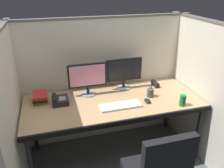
# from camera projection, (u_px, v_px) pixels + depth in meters

# --- Properties ---
(cubicle_partition_rear) EXTENTS (2.21, 0.06, 1.57)m
(cubicle_partition_rear) POSITION_uv_depth(u_px,v_px,m) (103.00, 81.00, 2.81)
(cubicle_partition_rear) COLOR beige
(cubicle_partition_rear) RESTS_ON ground
(cubicle_partition_left) EXTENTS (0.06, 1.41, 1.57)m
(cubicle_partition_left) POSITION_uv_depth(u_px,v_px,m) (14.00, 116.00, 2.08)
(cubicle_partition_left) COLOR beige
(cubicle_partition_left) RESTS_ON ground
(cubicle_partition_right) EXTENTS (0.06, 1.41, 1.57)m
(cubicle_partition_right) POSITION_uv_depth(u_px,v_px,m) (198.00, 89.00, 2.59)
(cubicle_partition_right) COLOR beige
(cubicle_partition_right) RESTS_ON ground
(desk) EXTENTS (1.90, 0.80, 0.74)m
(desk) POSITION_uv_depth(u_px,v_px,m) (114.00, 105.00, 2.45)
(desk) COLOR tan
(desk) RESTS_ON ground
(monitor_left) EXTENTS (0.43, 0.17, 0.37)m
(monitor_left) POSITION_uv_depth(u_px,v_px,m) (87.00, 77.00, 2.49)
(monitor_left) COLOR gray
(monitor_left) RESTS_ON desk
(monitor_right) EXTENTS (0.43, 0.17, 0.37)m
(monitor_right) POSITION_uv_depth(u_px,v_px,m) (124.00, 71.00, 2.65)
(monitor_right) COLOR gray
(monitor_right) RESTS_ON desk
(keyboard_main) EXTENTS (0.43, 0.15, 0.02)m
(keyboard_main) POSITION_uv_depth(u_px,v_px,m) (120.00, 106.00, 2.32)
(keyboard_main) COLOR silver
(keyboard_main) RESTS_ON desk
(computer_mouse) EXTENTS (0.06, 0.10, 0.04)m
(computer_mouse) POSITION_uv_depth(u_px,v_px,m) (147.00, 101.00, 2.41)
(computer_mouse) COLOR black
(computer_mouse) RESTS_ON desk
(pen_cup) EXTENTS (0.08, 0.08, 0.17)m
(pen_cup) POSITION_uv_depth(u_px,v_px,m) (150.00, 93.00, 2.51)
(pen_cup) COLOR #4C4742
(pen_cup) RESTS_ON desk
(red_stapler) EXTENTS (0.04, 0.15, 0.06)m
(red_stapler) POSITION_uv_depth(u_px,v_px,m) (155.00, 84.00, 2.78)
(red_stapler) COLOR black
(red_stapler) RESTS_ON desk
(book_stack) EXTENTS (0.15, 0.23, 0.09)m
(book_stack) POSITION_uv_depth(u_px,v_px,m) (40.00, 97.00, 2.42)
(book_stack) COLOR olive
(book_stack) RESTS_ON desk
(soda_can) EXTENTS (0.07, 0.07, 0.12)m
(soda_can) POSITION_uv_depth(u_px,v_px,m) (183.00, 100.00, 2.33)
(soda_can) COLOR #197233
(soda_can) RESTS_ON desk
(desk_phone) EXTENTS (0.17, 0.19, 0.09)m
(desk_phone) POSITION_uv_depth(u_px,v_px,m) (60.00, 100.00, 2.38)
(desk_phone) COLOR black
(desk_phone) RESTS_ON desk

